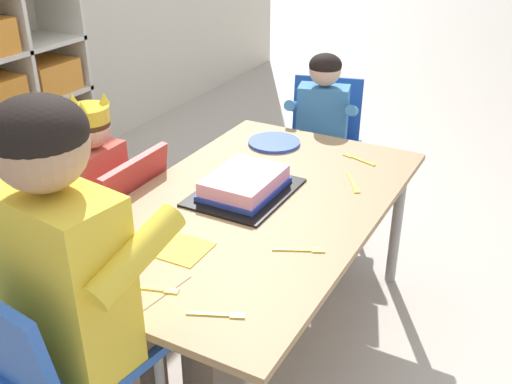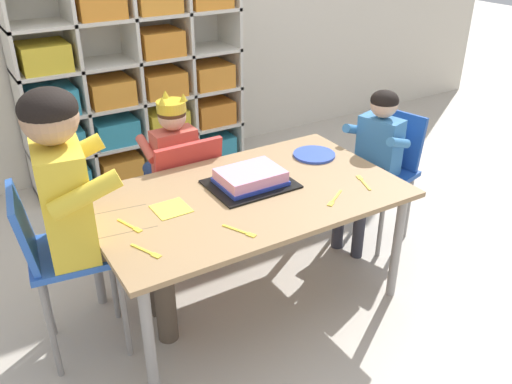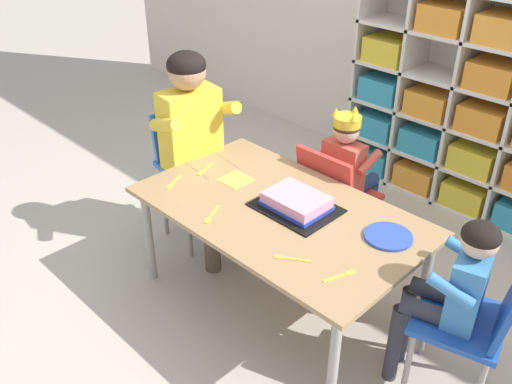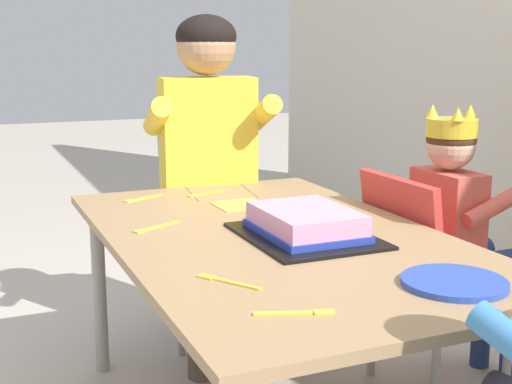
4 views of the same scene
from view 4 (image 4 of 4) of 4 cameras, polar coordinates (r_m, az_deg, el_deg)
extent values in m
cube|color=#A37F56|center=(1.67, 1.58, -3.83)|extent=(1.27, 0.76, 0.02)
cylinder|color=#9E9993|center=(2.19, -12.57, -7.72)|extent=(0.04, 0.04, 0.52)
cylinder|color=#9E9993|center=(2.38, 2.68, -5.87)|extent=(0.04, 0.04, 0.52)
cube|color=red|center=(2.07, 14.74, -6.60)|extent=(0.37, 0.31, 0.03)
cube|color=red|center=(1.94, 11.67, -2.91)|extent=(0.33, 0.07, 0.28)
cylinder|color=gray|center=(2.10, 19.77, -11.79)|extent=(0.02, 0.02, 0.33)
cylinder|color=gray|center=(2.31, 14.57, -9.29)|extent=(0.02, 0.02, 0.33)
cylinder|color=gray|center=(1.95, 14.38, -13.32)|extent=(0.02, 0.02, 0.33)
cylinder|color=gray|center=(2.18, 9.40, -10.42)|extent=(0.02, 0.02, 0.33)
cube|color=#D15647|center=(2.03, 15.19, -2.42)|extent=(0.21, 0.11, 0.29)
sphere|color=#DBB293|center=(1.99, 15.52, 3.63)|extent=(0.13, 0.13, 0.13)
ellipsoid|color=#472D19|center=(1.99, 15.55, 4.20)|extent=(0.14, 0.14, 0.10)
cylinder|color=yellow|center=(1.99, 15.60, 5.06)|extent=(0.14, 0.14, 0.05)
cone|color=yellow|center=(2.02, 16.98, 6.30)|extent=(0.04, 0.04, 0.04)
cone|color=yellow|center=(1.93, 16.04, 6.10)|extent=(0.04, 0.04, 0.04)
cone|color=yellow|center=(2.01, 14.11, 6.42)|extent=(0.04, 0.04, 0.04)
cylinder|color=navy|center=(2.09, 18.36, -5.60)|extent=(0.07, 0.21, 0.07)
cylinder|color=navy|center=(2.18, 16.14, -4.74)|extent=(0.07, 0.21, 0.07)
cylinder|color=navy|center=(2.22, 20.06, -10.26)|extent=(0.06, 0.06, 0.35)
cylinder|color=navy|center=(2.31, 17.88, -9.28)|extent=(0.06, 0.06, 0.35)
cylinder|color=#D15647|center=(1.96, 18.54, -1.24)|extent=(0.05, 0.17, 0.10)
cylinder|color=#D15647|center=(2.14, 14.07, 0.11)|extent=(0.05, 0.17, 0.10)
cube|color=blue|center=(2.35, -3.87, -1.20)|extent=(0.36, 0.35, 0.03)
cube|color=blue|center=(2.47, -4.64, 2.79)|extent=(0.10, 0.29, 0.26)
cylinder|color=gray|center=(2.27, -6.16, -7.89)|extent=(0.02, 0.02, 0.44)
cylinder|color=gray|center=(2.32, -0.11, -7.38)|extent=(0.02, 0.02, 0.44)
cylinder|color=gray|center=(2.52, -7.17, -5.90)|extent=(0.02, 0.02, 0.44)
cylinder|color=gray|center=(2.56, -1.71, -5.50)|extent=(0.02, 0.02, 0.44)
cube|color=yellow|center=(2.31, -3.94, 4.06)|extent=(0.20, 0.32, 0.42)
sphere|color=tan|center=(2.29, -4.06, 11.77)|extent=(0.19, 0.19, 0.19)
ellipsoid|color=black|center=(2.29, -4.07, 12.48)|extent=(0.19, 0.19, 0.14)
cylinder|color=brown|center=(2.18, -5.40, -1.24)|extent=(0.31, 0.14, 0.10)
cylinder|color=brown|center=(2.22, -0.82, -0.96)|extent=(0.31, 0.14, 0.10)
cylinder|color=brown|center=(2.11, -4.53, -9.04)|extent=(0.08, 0.08, 0.46)
cylinder|color=brown|center=(2.15, 0.23, -8.61)|extent=(0.08, 0.08, 0.46)
cylinder|color=yellow|center=(2.21, -8.00, 6.05)|extent=(0.25, 0.10, 0.14)
cylinder|color=yellow|center=(2.28, 0.54, 6.33)|extent=(0.25, 0.10, 0.14)
cube|color=black|center=(1.65, 4.04, -3.55)|extent=(0.35, 0.28, 0.01)
cube|color=#EF9EC6|center=(1.64, 4.06, -2.40)|extent=(0.26, 0.20, 0.06)
cube|color=#283DB2|center=(1.65, 4.05, -3.14)|extent=(0.27, 0.21, 0.02)
cylinder|color=blue|center=(1.37, 15.77, -7.06)|extent=(0.20, 0.20, 0.01)
cube|color=#F4DB4C|center=(1.97, -1.32, -1.06)|extent=(0.14, 0.14, 0.00)
cube|color=yellow|center=(1.33, -1.53, -7.45)|extent=(0.09, 0.07, 0.00)
cube|color=yellow|center=(1.37, -4.02, -6.87)|extent=(0.04, 0.04, 0.00)
cube|color=yellow|center=(2.14, -3.65, -0.05)|extent=(0.04, 0.09, 0.00)
cube|color=yellow|center=(2.10, -5.10, -0.30)|extent=(0.03, 0.04, 0.00)
cube|color=yellow|center=(1.76, -7.52, -2.69)|extent=(0.06, 0.10, 0.00)
cube|color=yellow|center=(1.72, -9.33, -3.13)|extent=(0.03, 0.04, 0.00)
cube|color=yellow|center=(1.19, 2.20, -9.79)|extent=(0.04, 0.10, 0.00)
cube|color=yellow|center=(1.20, 5.54, -9.67)|extent=(0.03, 0.04, 0.00)
cube|color=yellow|center=(2.09, -8.63, -0.41)|extent=(0.05, 0.09, 0.00)
cube|color=yellow|center=(2.05, -10.14, -0.71)|extent=(0.03, 0.04, 0.00)
camera|label=1|loc=(2.92, -26.61, 19.25)|focal=41.86mm
camera|label=2|loc=(2.74, -48.66, 21.04)|focal=38.24mm
camera|label=3|loc=(1.23, -118.30, 41.66)|focal=39.06mm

